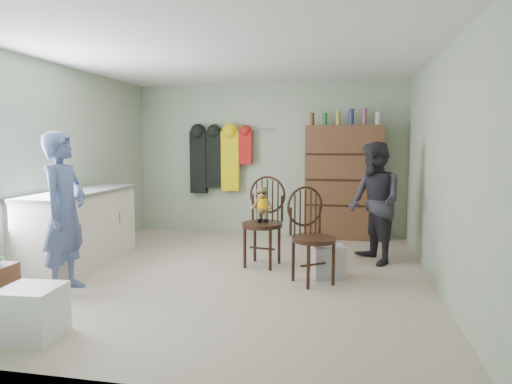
% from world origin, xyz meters
% --- Properties ---
extents(ground_plane, '(5.00, 5.00, 0.00)m').
position_xyz_m(ground_plane, '(0.00, 0.00, 0.00)').
color(ground_plane, '#C3B29D').
rests_on(ground_plane, ground).
extents(room_walls, '(5.00, 5.00, 5.00)m').
position_xyz_m(room_walls, '(0.00, 0.53, 1.58)').
color(room_walls, '#A9B698').
rests_on(room_walls, ground).
extents(counter, '(0.64, 1.86, 0.94)m').
position_xyz_m(counter, '(-1.95, 0.00, 0.47)').
color(counter, silver).
rests_on(counter, ground).
extents(plastic_tub, '(0.46, 0.44, 0.41)m').
position_xyz_m(plastic_tub, '(-1.11, -1.99, 0.20)').
color(plastic_tub, white).
rests_on(plastic_tub, ground).
extents(chair_front, '(0.57, 0.57, 1.11)m').
position_xyz_m(chair_front, '(0.29, 0.48, 0.64)').
color(chair_front, '#351D12').
rests_on(chair_front, ground).
extents(chair_far, '(0.65, 0.65, 1.05)m').
position_xyz_m(chair_far, '(0.92, -0.12, 0.56)').
color(chair_far, '#351D12').
rests_on(chair_far, ground).
extents(striped_bag, '(0.40, 0.35, 0.37)m').
position_xyz_m(striped_bag, '(1.12, 0.09, 0.18)').
color(striped_bag, '#E57C72').
rests_on(striped_bag, ground).
extents(person_left, '(0.43, 0.62, 1.65)m').
position_xyz_m(person_left, '(-1.52, -0.92, 0.82)').
color(person_left, '#4C5B8B').
rests_on(person_left, ground).
extents(person_right, '(0.85, 0.93, 1.55)m').
position_xyz_m(person_right, '(1.65, 0.84, 0.77)').
color(person_right, '#2D2B33').
rests_on(person_right, ground).
extents(dresser, '(1.20, 0.39, 2.05)m').
position_xyz_m(dresser, '(1.25, 2.30, 0.91)').
color(dresser, brown).
rests_on(dresser, ground).
extents(coat_rack, '(1.42, 0.12, 1.09)m').
position_xyz_m(coat_rack, '(-0.83, 2.38, 1.25)').
color(coat_rack, '#99999E').
rests_on(coat_rack, ground).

